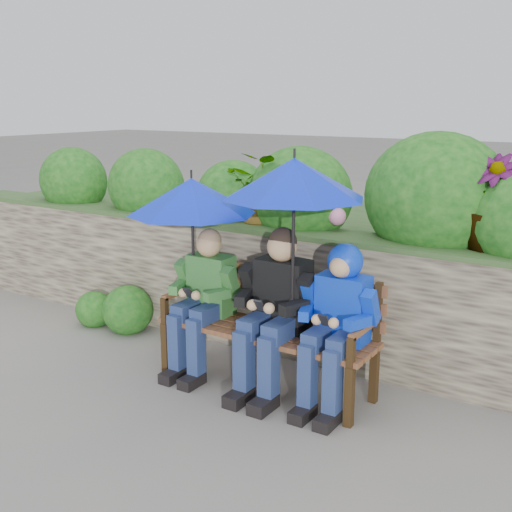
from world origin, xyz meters
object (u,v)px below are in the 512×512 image
Objects in this scene: boy_left at (204,295)px; boy_middle at (275,305)px; umbrella_right at (294,179)px; umbrella_left at (192,196)px; boy_right at (337,314)px; park_bench at (270,321)px.

boy_middle is (0.63, -0.01, 0.03)m from boy_left.
umbrella_left is at bearing 177.51° from umbrella_right.
boy_right is 0.94m from umbrella_right.
boy_right is 1.16× the size of umbrella_left.
boy_middle reaches higher than boy_left.
boy_left reaches higher than park_bench.
umbrella_left is at bearing 179.26° from boy_right.
boy_left is at bearing -179.40° from boy_right.
umbrella_left is at bearing -175.85° from park_bench.
boy_right is at bearing 2.33° from boy_middle.
umbrella_right reaches higher than boy_middle.
park_bench is 1.54× the size of umbrella_right.
boy_left is 0.63m from boy_middle.
umbrella_left is 0.90m from umbrella_right.
boy_middle is at bearing 178.45° from umbrella_right.
park_bench is 0.20m from boy_middle.
boy_middle is 1.12× the size of umbrella_right.
boy_middle is at bearing -177.67° from boy_right.
umbrella_left is at bearing 177.33° from boy_middle.
umbrella_left is 0.92× the size of umbrella_right.
park_bench is at bearing 7.81° from boy_left.
umbrella_right reaches higher than umbrella_left.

